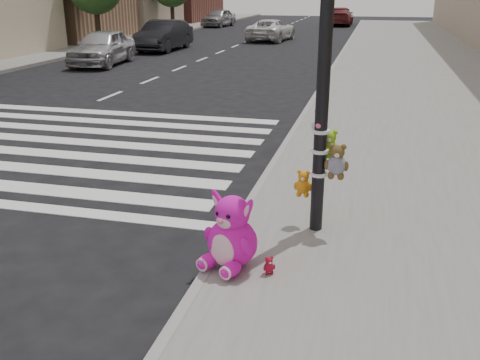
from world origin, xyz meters
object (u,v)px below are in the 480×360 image
(signal_pole, at_px, (325,104))
(pink_bunny, at_px, (231,237))
(car_silver_far, at_px, (102,47))
(car_white_near, at_px, (271,30))
(red_teddy, at_px, (269,265))
(car_dark_far, at_px, (164,35))

(signal_pole, relative_size, pink_bunny, 4.53)
(car_silver_far, distance_m, car_white_near, 13.29)
(red_teddy, bearing_deg, car_silver_far, 91.39)
(red_teddy, xyz_separation_m, car_dark_far, (-9.77, 21.52, 0.51))
(signal_pole, xyz_separation_m, car_dark_far, (-10.16, 20.21, -1.01))
(pink_bunny, xyz_separation_m, car_silver_far, (-9.78, 15.71, 0.23))
(signal_pole, distance_m, car_dark_far, 22.64)
(signal_pole, bearing_deg, car_dark_far, 116.69)
(red_teddy, xyz_separation_m, car_silver_far, (-10.22, 15.78, 0.49))
(signal_pole, bearing_deg, car_silver_far, 126.27)
(pink_bunny, height_order, car_white_near, car_white_near)
(red_teddy, height_order, car_white_near, car_white_near)
(car_dark_far, bearing_deg, pink_bunny, -65.67)
(red_teddy, distance_m, car_silver_far, 18.81)
(signal_pole, distance_m, car_white_near, 27.50)
(pink_bunny, distance_m, car_white_near, 28.53)
(signal_pole, bearing_deg, car_white_near, 102.18)
(signal_pole, xyz_separation_m, car_silver_far, (-10.62, 14.47, -1.04))
(red_teddy, height_order, car_silver_far, car_silver_far)
(pink_bunny, bearing_deg, signal_pole, 77.26)
(signal_pole, distance_m, pink_bunny, 1.96)
(car_silver_far, bearing_deg, red_teddy, -62.50)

